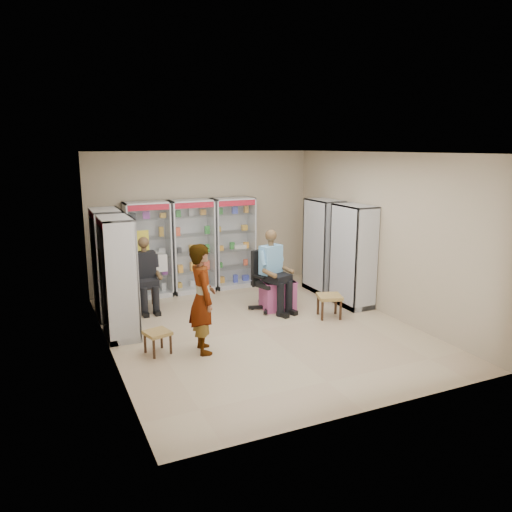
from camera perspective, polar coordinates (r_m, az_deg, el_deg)
name	(u,v)px	position (r m, az deg, el deg)	size (l,w,h in m)	color
floor	(260,329)	(8.72, 0.49, -8.40)	(6.00, 6.00, 0.00)	tan
room_shell	(260,217)	(8.23, 0.51, 4.53)	(5.02, 6.02, 3.01)	tan
cabinet_back_left	(148,250)	(10.56, -12.22, 0.68)	(0.90, 0.50, 2.00)	silver
cabinet_back_mid	(192,246)	(10.79, -7.29, 1.11)	(0.90, 0.50, 2.00)	#B7BABF
cabinet_back_right	(233,243)	(11.09, -2.60, 1.52)	(0.90, 0.50, 2.00)	#AEB1B5
cabinet_right_far	(323,246)	(10.83, 7.69, 1.14)	(0.50, 0.90, 2.00)	silver
cabinet_right_near	(353,256)	(9.93, 11.03, 0.00)	(0.50, 0.90, 2.00)	#B2B4BA
cabinet_left_far	(109,264)	(9.51, -16.50, -0.85)	(0.50, 0.90, 2.00)	silver
cabinet_left_near	(119,278)	(8.45, -15.44, -2.42)	(0.50, 0.90, 2.00)	#9FA0A6
wooden_chair	(145,285)	(9.93, -12.59, -3.22)	(0.42, 0.42, 0.94)	black
seated_customer	(145,275)	(9.84, -12.58, -2.17)	(0.44, 0.60, 1.34)	black
office_chair	(269,280)	(9.60, 1.47, -2.78)	(0.63, 0.63, 1.16)	black
seated_shopkeeper	(270,273)	(9.52, 1.61, -1.94)	(0.48, 0.67, 1.48)	#639EC4
pink_trunk	(278,294)	(9.73, 2.48, -4.39)	(0.59, 0.57, 0.57)	#C54EA1
tea_glass	(277,278)	(9.60, 2.44, -2.53)	(0.07, 0.07, 0.10)	#500F06
woven_stool_a	(329,306)	(9.36, 8.37, -5.68)	(0.42, 0.42, 0.42)	#9A6740
woven_stool_b	(158,342)	(7.86, -11.16, -9.64)	(0.35, 0.35, 0.35)	#AE7549
standing_man	(202,299)	(7.61, -6.15, -4.86)	(0.62, 0.41, 1.69)	gray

